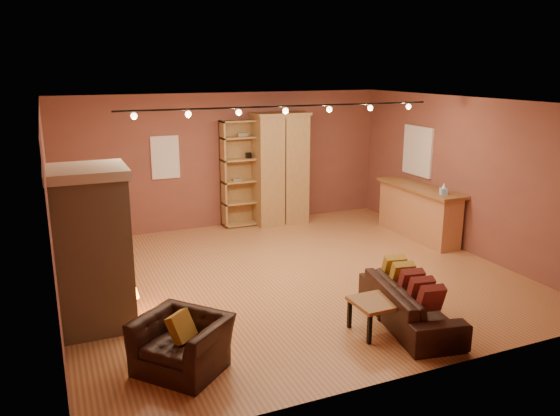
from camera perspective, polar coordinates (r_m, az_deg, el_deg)
name	(u,v)px	position (r m, az deg, el deg)	size (l,w,h in m)	color
floor	(290,275)	(9.00, 1.06, -7.05)	(7.00, 7.00, 0.00)	#A06339
ceiling	(291,102)	(8.38, 1.15, 11.04)	(7.00, 7.00, 0.00)	#562E1B
back_wall	(227,160)	(11.57, -5.55, 4.98)	(7.00, 0.02, 2.80)	brown
left_wall	(51,215)	(7.86, -22.85, -0.71)	(0.02, 6.50, 2.80)	brown
right_wall	(466,175)	(10.49, 18.84, 3.27)	(0.02, 6.50, 2.80)	brown
fireplace	(93,249)	(7.39, -18.96, -4.03)	(1.01, 0.98, 2.12)	tan
back_window	(165,157)	(11.20, -11.91, 5.20)	(0.56, 0.04, 0.86)	white
bookcase	(242,172)	(11.59, -3.96, 3.75)	(0.92, 0.36, 2.25)	tan
armoire	(280,168)	(11.69, 0.01, 4.15)	(1.17, 0.67, 2.39)	tan
bar_counter	(418,211)	(11.17, 14.25, -0.34)	(0.58, 2.16, 1.04)	tan
tissue_box	(444,190)	(10.43, 16.73, 1.83)	(0.16, 0.16, 0.22)	#8BC1DE
right_window	(418,151)	(11.49, 14.19, 5.80)	(0.05, 0.90, 1.00)	white
loveseat	(410,296)	(7.48, 13.42, -8.94)	(0.88, 1.93, 0.77)	black
armchair	(182,335)	(6.33, -10.23, -12.93)	(1.09, 1.12, 0.83)	black
coffee_table	(376,305)	(7.16, 9.98, -9.97)	(0.58, 0.58, 0.43)	#926135
track_rail	(286,109)	(8.57, 0.58, 10.34)	(5.20, 0.09, 0.13)	black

